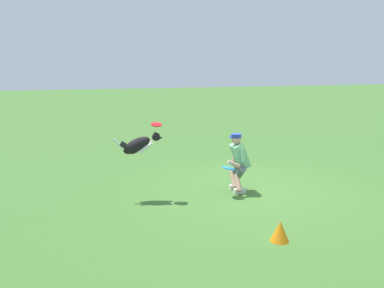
% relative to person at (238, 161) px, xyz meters
% --- Properties ---
extents(ground_plane, '(60.00, 60.00, 0.00)m').
position_rel_person_xyz_m(ground_plane, '(-0.31, 0.09, -0.70)').
color(ground_plane, '#3D692C').
extents(person, '(0.57, 0.64, 1.29)m').
position_rel_person_xyz_m(person, '(0.00, 0.00, 0.00)').
color(person, silver).
rests_on(person, ground_plane).
extents(dog, '(1.01, 0.36, 0.53)m').
position_rel_person_xyz_m(dog, '(2.15, 0.02, 0.46)').
color(dog, black).
extents(frisbee_flying, '(0.25, 0.25, 0.08)m').
position_rel_person_xyz_m(frisbee_flying, '(1.79, 0.05, 0.87)').
color(frisbee_flying, red).
extents(frisbee_held, '(0.28, 0.29, 0.10)m').
position_rel_person_xyz_m(frisbee_held, '(0.30, 0.25, -0.09)').
color(frisbee_held, '#2696ED').
rests_on(frisbee_held, person).
extents(training_cone, '(0.31, 0.31, 0.34)m').
position_rel_person_xyz_m(training_cone, '(0.15, 2.48, -0.53)').
color(training_cone, orange).
rests_on(training_cone, ground_plane).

